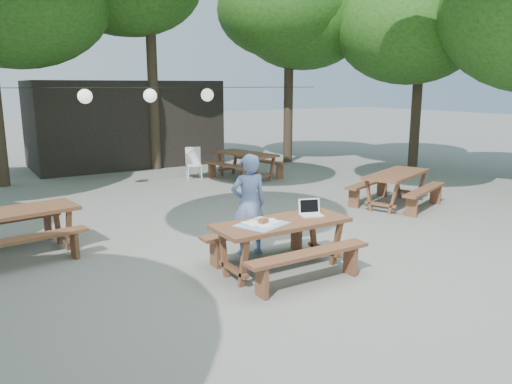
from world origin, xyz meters
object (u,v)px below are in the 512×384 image
object	(u,v)px
main_picnic_table	(281,245)
picnic_table_nw	(11,234)
woman	(249,205)
plastic_chair	(194,170)

from	to	relation	value
main_picnic_table	picnic_table_nw	distance (m)	4.25
main_picnic_table	woman	world-z (taller)	woman
plastic_chair	main_picnic_table	bearing A→B (deg)	-87.71
picnic_table_nw	woman	size ratio (longest dim) A/B	1.30
main_picnic_table	woman	bearing A→B (deg)	90.41
picnic_table_nw	woman	world-z (taller)	woman
picnic_table_nw	woman	xyz separation A→B (m)	(3.26, -1.80, 0.42)
main_picnic_table	woman	size ratio (longest dim) A/B	1.24
woman	plastic_chair	world-z (taller)	woman
main_picnic_table	plastic_chair	xyz separation A→B (m)	(2.03, 7.38, -0.13)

